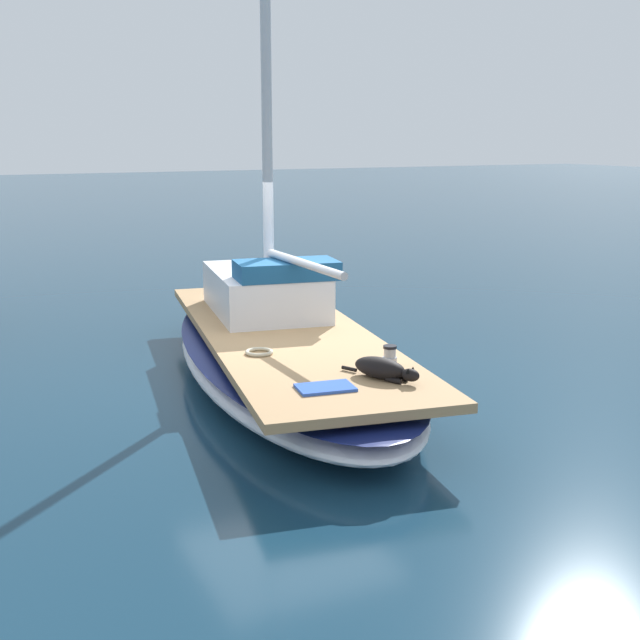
# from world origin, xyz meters

# --- Properties ---
(ground_plane) EXTENTS (120.00, 120.00, 0.00)m
(ground_plane) POSITION_xyz_m (0.00, 0.00, 0.00)
(ground_plane) COLOR #143347
(sailboat_main) EXTENTS (3.69, 7.56, 0.66)m
(sailboat_main) POSITION_xyz_m (0.00, 0.00, 0.34)
(sailboat_main) COLOR white
(sailboat_main) RESTS_ON ground
(mast_main) EXTENTS (0.14, 2.27, 7.18)m
(mast_main) POSITION_xyz_m (0.15, 0.74, 3.89)
(mast_main) COLOR silver
(mast_main) RESTS_ON sailboat_main
(cabin_house) EXTENTS (1.75, 2.43, 0.84)m
(cabin_house) POSITION_xyz_m (0.20, 1.10, 1.01)
(cabin_house) COLOR silver
(cabin_house) RESTS_ON sailboat_main
(dog_black) EXTENTS (0.51, 0.89, 0.22)m
(dog_black) POSITION_xyz_m (0.05, -2.36, 0.77)
(dog_black) COLOR black
(dog_black) RESTS_ON sailboat_main
(deck_winch) EXTENTS (0.16, 0.16, 0.21)m
(deck_winch) POSITION_xyz_m (0.40, -1.92, 0.76)
(deck_winch) COLOR #B7B7BC
(deck_winch) RESTS_ON sailboat_main
(coiled_rope) EXTENTS (0.32, 0.32, 0.04)m
(coiled_rope) POSITION_xyz_m (-0.72, -0.88, 0.68)
(coiled_rope) COLOR beige
(coiled_rope) RESTS_ON sailboat_main
(deck_towel) EXTENTS (0.61, 0.44, 0.03)m
(deck_towel) POSITION_xyz_m (-0.64, -2.41, 0.68)
(deck_towel) COLOR blue
(deck_towel) RESTS_ON sailboat_main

